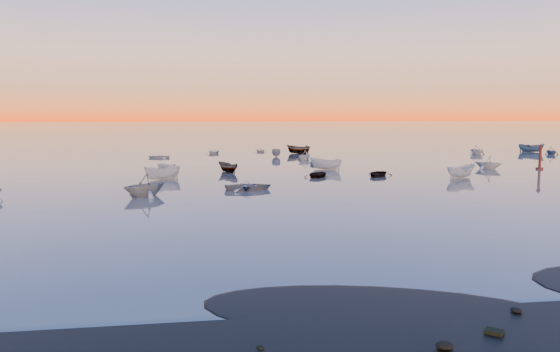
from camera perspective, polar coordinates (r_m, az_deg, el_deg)
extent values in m
plane|color=#665D55|center=(122.05, -5.66, 3.23)|extent=(600.00, 600.00, 0.00)
imported|color=silver|center=(64.21, 18.36, -0.22)|extent=(3.53, 4.69, 1.50)
imported|color=silver|center=(75.96, 20.90, 0.71)|extent=(3.91, 3.47, 1.28)
cylinder|color=#42140E|center=(78.10, 25.48, 0.69)|extent=(0.95, 0.95, 0.32)
cylinder|color=#42140E|center=(77.99, 25.53, 1.65)|extent=(0.34, 0.34, 2.73)
cone|color=#42140E|center=(77.88, 25.59, 2.84)|extent=(0.63, 0.63, 0.53)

